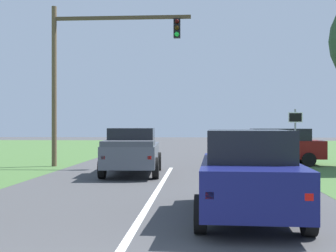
# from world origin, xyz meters

# --- Properties ---
(ground_plane) EXTENTS (120.00, 120.00, 0.00)m
(ground_plane) POSITION_xyz_m (0.00, 9.59, 0.00)
(ground_plane) COLOR #424244
(red_suv_near) EXTENTS (2.31, 4.87, 1.89)m
(red_suv_near) POSITION_xyz_m (2.31, 5.99, 0.99)
(red_suv_near) COLOR navy
(red_suv_near) RESTS_ON ground_plane
(pickup_truck_lead) EXTENTS (2.44, 5.10, 1.88)m
(pickup_truck_lead) POSITION_xyz_m (-1.41, 14.19, 0.96)
(pickup_truck_lead) COLOR #4C515B
(pickup_truck_lead) RESTS_ON ground_plane
(traffic_light) EXTENTS (6.74, 0.40, 7.75)m
(traffic_light) POSITION_xyz_m (-4.02, 17.55, 5.06)
(traffic_light) COLOR brown
(traffic_light) RESTS_ON ground_plane
(keep_moving_sign) EXTENTS (0.60, 0.09, 2.68)m
(keep_moving_sign) POSITION_xyz_m (5.36, 15.51, 1.71)
(keep_moving_sign) COLOR gray
(keep_moving_sign) RESTS_ON ground_plane
(crossing_suv_far) EXTENTS (4.68, 2.04, 1.82)m
(crossing_suv_far) POSITION_xyz_m (5.18, 19.06, 0.95)
(crossing_suv_far) COLOR maroon
(crossing_suv_far) RESTS_ON ground_plane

